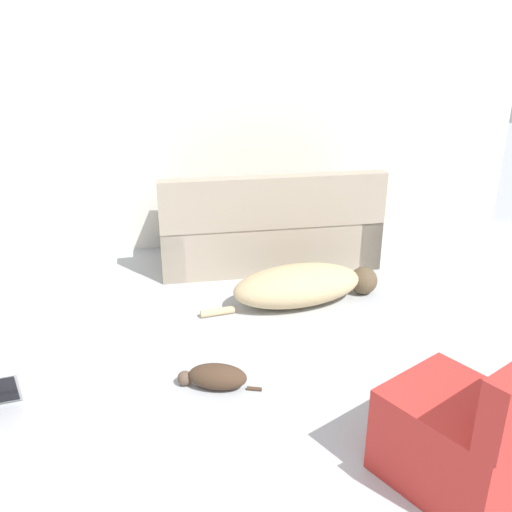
{
  "coord_description": "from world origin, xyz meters",
  "views": [
    {
      "loc": [
        -0.41,
        -1.29,
        2.15
      ],
      "look_at": [
        0.29,
        2.03,
        0.72
      ],
      "focal_mm": 40.0,
      "sensor_mm": 36.0,
      "label": 1
    }
  ],
  "objects_px": {
    "cat": "(215,377)",
    "side_chair": "(463,437)",
    "couch": "(268,233)",
    "dog": "(302,285)"
  },
  "relations": [
    {
      "from": "couch",
      "to": "side_chair",
      "type": "relative_size",
      "value": 2.41
    },
    {
      "from": "cat",
      "to": "side_chair",
      "type": "relative_size",
      "value": 0.63
    },
    {
      "from": "couch",
      "to": "cat",
      "type": "relative_size",
      "value": 3.82
    },
    {
      "from": "cat",
      "to": "side_chair",
      "type": "height_order",
      "value": "side_chair"
    },
    {
      "from": "couch",
      "to": "cat",
      "type": "height_order",
      "value": "couch"
    },
    {
      "from": "couch",
      "to": "dog",
      "type": "xyz_separation_m",
      "value": [
        0.08,
        -0.87,
        -0.14
      ]
    },
    {
      "from": "side_chair",
      "to": "couch",
      "type": "bearing_deg",
      "value": -110.48
    },
    {
      "from": "couch",
      "to": "dog",
      "type": "relative_size",
      "value": 1.32
    },
    {
      "from": "dog",
      "to": "side_chair",
      "type": "xyz_separation_m",
      "value": [
        0.2,
        -2.05,
        0.13
      ]
    },
    {
      "from": "dog",
      "to": "cat",
      "type": "relative_size",
      "value": 2.89
    }
  ]
}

